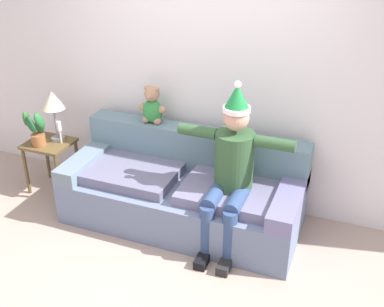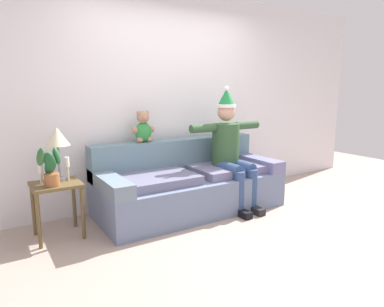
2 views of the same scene
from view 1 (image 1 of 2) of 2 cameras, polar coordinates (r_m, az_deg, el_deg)
ground_plane at (r=4.02m, az=-6.52°, el=-15.42°), size 10.00×10.00×0.00m
back_wall at (r=4.57m, az=1.59°, el=10.03°), size 7.00×0.10×2.70m
couch at (r=4.54m, az=-0.92°, el=-4.42°), size 2.22×0.94×0.84m
person_seated at (r=4.05m, az=4.70°, el=-1.75°), size 1.02×0.77×1.50m
teddy_bear at (r=4.64m, az=-4.80°, el=5.68°), size 0.29×0.17×0.38m
side_table at (r=5.18m, az=-16.72°, el=0.26°), size 0.46×0.41×0.56m
table_lamp at (r=5.00m, az=-16.41°, el=5.90°), size 0.24×0.24×0.54m
potted_plant at (r=5.02m, az=-18.29°, el=2.83°), size 0.25×0.21×0.40m
candle_tall at (r=5.14m, az=-18.36°, el=2.85°), size 0.04×0.04×0.22m
candle_short at (r=5.02m, az=-15.67°, el=2.83°), size 0.04×0.04×0.24m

